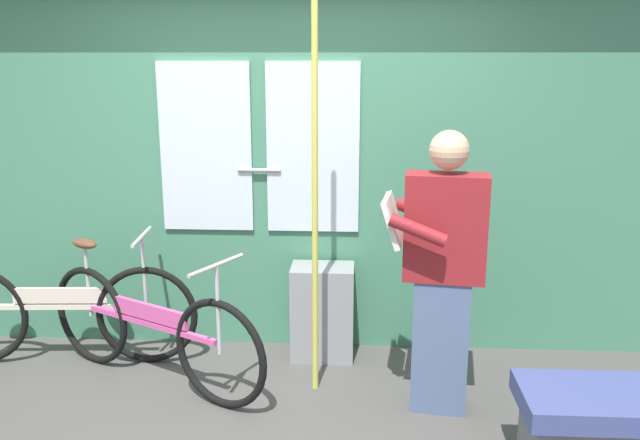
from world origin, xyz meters
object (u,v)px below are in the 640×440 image
(passenger_reading_newspaper, at_px, (442,268))
(handrail_pole, at_px, (315,197))
(bench_seat_corner, at_px, (593,433))
(bicycle_leaning_behind, at_px, (60,312))
(trash_bin_by_wall, at_px, (322,312))
(bicycle_near_door, at_px, (149,329))

(passenger_reading_newspaper, bearing_deg, handrail_pole, -7.36)
(bench_seat_corner, bearing_deg, bicycle_leaning_behind, 160.86)
(bench_seat_corner, bearing_deg, trash_bin_by_wall, 137.10)
(bicycle_leaning_behind, relative_size, bench_seat_corner, 2.49)
(bench_seat_corner, bearing_deg, handrail_pole, 149.34)
(bicycle_leaning_behind, bearing_deg, bench_seat_corner, -23.04)
(trash_bin_by_wall, height_order, handrail_pole, handrail_pole)
(bicycle_near_door, relative_size, bench_seat_corner, 2.20)
(bicycle_leaning_behind, xyz_separation_m, trash_bin_by_wall, (1.68, 0.20, -0.04))
(bench_seat_corner, bearing_deg, bicycle_near_door, 160.94)
(bicycle_near_door, height_order, bicycle_leaning_behind, bicycle_leaning_behind)
(passenger_reading_newspaper, bearing_deg, bicycle_leaning_behind, -2.65)
(handrail_pole, relative_size, bench_seat_corner, 3.37)
(bicycle_near_door, bearing_deg, trash_bin_by_wall, 51.01)
(bicycle_near_door, relative_size, bicycle_leaning_behind, 0.88)
(trash_bin_by_wall, relative_size, handrail_pole, 0.27)
(trash_bin_by_wall, xyz_separation_m, bench_seat_corner, (1.34, -1.24, -0.07))
(trash_bin_by_wall, bearing_deg, passenger_reading_newspaper, -42.64)
(bicycle_leaning_behind, height_order, trash_bin_by_wall, bicycle_leaning_behind)
(trash_bin_by_wall, distance_m, bench_seat_corner, 1.83)
(bicycle_leaning_behind, height_order, handrail_pole, handrail_pole)
(bicycle_near_door, xyz_separation_m, bicycle_leaning_behind, (-0.66, 0.23, 0.00))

